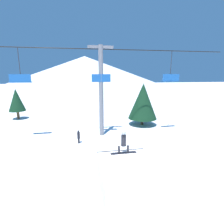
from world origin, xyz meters
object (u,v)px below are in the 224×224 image
Objects in this scene: snow_ramp at (128,177)px; pine_tree_near at (143,101)px; distant_skier at (79,136)px; snowboarder at (124,142)px.

pine_tree_near is at bearing 66.75° from snow_ramp.
snow_ramp is at bearing -69.43° from distant_skier.
snowboarder is (0.08, 1.35, 1.46)m from snow_ramp.
pine_tree_near reaches higher than snowboarder.
pine_tree_near reaches higher than distant_skier.
pine_tree_near is (5.02, 11.70, 2.21)m from snow_ramp.
snow_ramp is 2.92× the size of distant_skier.
pine_tree_near is (4.94, 10.35, 0.75)m from snowboarder.
snowboarder reaches higher than distant_skier.
snowboarder is 0.31× the size of pine_tree_near.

